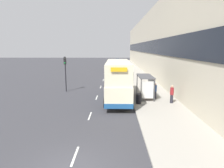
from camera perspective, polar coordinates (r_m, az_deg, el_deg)
The scene contains 18 objects.
pavement at distance 47.68m, azimuth 6.14°, elevation 3.38°, with size 5.00×93.00×0.14m.
terrace_facade at distance 47.87m, azimuth 11.15°, elevation 11.09°, with size 3.10×93.00×13.17m.
lane_mark_0 at distance 11.63m, azimuth -10.52°, elevation -19.52°, with size 0.12×2.00×0.01m.
lane_mark_1 at distance 17.43m, azimuth -6.34°, elevation -9.04°, with size 0.12×2.00×0.01m.
lane_mark_2 at distance 23.56m, azimuth -4.38°, elevation -3.87°, with size 0.12×2.00×0.01m.
lane_mark_3 at distance 29.81m, azimuth -3.26°, elevation -0.85°, with size 0.12×2.00×0.01m.
lane_mark_4 at distance 36.13m, azimuth -2.52°, elevation 1.12°, with size 0.12×2.00×0.01m.
lane_mark_5 at distance 42.48m, azimuth -2.01°, elevation 2.51°, with size 0.12×2.00×0.01m.
lane_mark_6 at distance 48.85m, azimuth -1.63°, elevation 3.53°, with size 0.12×2.00×0.01m.
lane_mark_7 at distance 55.24m, azimuth -1.33°, elevation 4.31°, with size 0.12×2.00×0.01m.
lane_mark_8 at distance 61.63m, azimuth -1.10°, elevation 4.94°, with size 0.12×2.00×0.01m.
bus_shelter at distance 22.84m, azimuth 10.00°, elevation 0.35°, with size 1.60×4.20×2.48m.
double_decker_bus_near at distance 22.10m, azimuth 1.72°, elevation 1.25°, with size 2.85×10.16×4.30m.
car_0 at distance 78.19m, azimuth 1.52°, elevation 6.71°, with size 1.97×4.54×1.77m.
pedestrian_at_shelter at distance 22.92m, azimuth 12.24°, elevation -1.87°, with size 0.34×0.34×1.73m.
pedestrian_1 at distance 21.41m, azimuth 16.72°, elevation -2.76°, with size 0.37×0.37×1.85m.
litter_bin at distance 20.54m, azimuth 7.59°, elevation -4.14°, with size 0.55×0.55×1.05m.
traffic_light_far_kerb at distance 26.97m, azimuth -13.21°, elevation 4.45°, with size 0.30×0.32×4.65m.
Camera 1 is at (2.16, -8.64, 5.76)m, focal length 32.00 mm.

